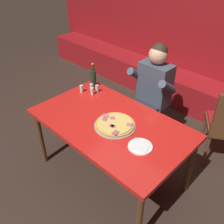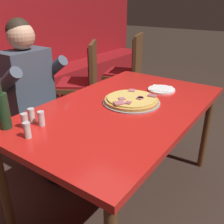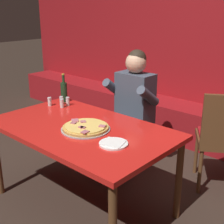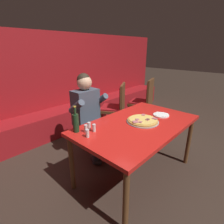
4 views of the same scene
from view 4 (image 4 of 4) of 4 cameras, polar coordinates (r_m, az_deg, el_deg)
ground_plane at (r=2.53m, az=7.51°, el=-19.31°), size 24.00×24.00×0.00m
booth_wall_panel at (r=3.71m, az=-20.46°, el=8.84°), size 6.80×0.16×1.90m
booth_bench at (r=3.64m, az=-16.76°, el=-2.86°), size 6.46×0.48×0.46m
main_dining_table at (r=2.16m, az=8.32°, el=-5.38°), size 1.54×0.92×0.74m
pizza at (r=2.18m, az=9.97°, el=-2.75°), size 0.39×0.39×0.05m
plate_white_paper at (r=2.44m, az=15.75°, el=-0.91°), size 0.21×0.21×0.02m
beer_bottle at (r=1.91m, az=-11.74°, el=-3.30°), size 0.07×0.07×0.29m
shaker_red_pepper_flakes at (r=1.90m, az=-8.51°, el=-5.49°), size 0.04×0.04×0.09m
shaker_black_pepper at (r=1.96m, az=-7.48°, el=-4.66°), size 0.04×0.04×0.09m
shaker_parmesan at (r=1.80m, az=-8.03°, el=-7.05°), size 0.04×0.04×0.09m
shaker_oregano at (r=1.91m, az=-5.87°, el=-5.31°), size 0.04×0.04×0.09m
diner_seated_blue_shirt at (r=2.56m, az=-7.30°, el=-0.41°), size 0.53×0.53×1.27m
dining_chair_far_right at (r=3.38m, az=1.39°, el=2.37°), size 0.61×0.61×0.97m
dining_chair_far_left at (r=3.78m, az=10.46°, el=4.16°), size 0.56×0.56×1.01m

